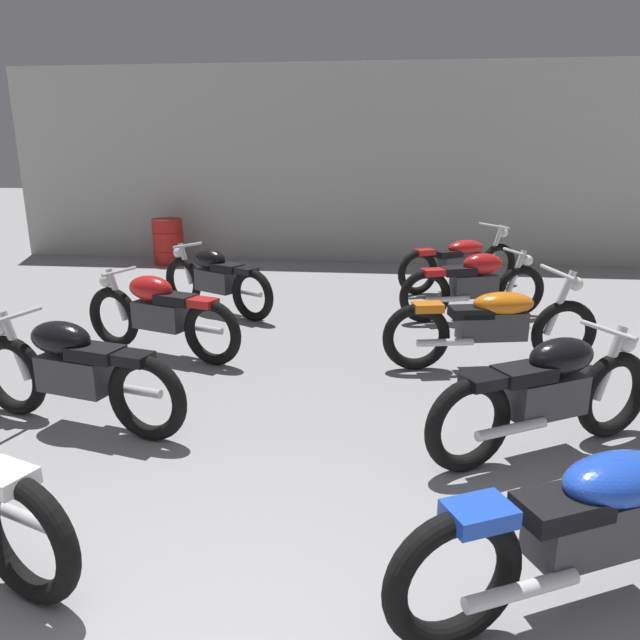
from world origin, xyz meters
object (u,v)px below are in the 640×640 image
(motorcycle_right_row_4, at_px, (460,261))
(motorcycle_right_row_1, at_px, (548,393))
(motorcycle_right_row_2, at_px, (493,324))
(motorcycle_left_row_1, at_px, (74,371))
(motorcycle_left_row_3, at_px, (215,279))
(motorcycle_right_row_3, at_px, (475,284))
(oil_drum, at_px, (168,242))
(motorcycle_left_row_2, at_px, (159,313))
(motorcycle_right_row_0, at_px, (600,521))

(motorcycle_right_row_4, bearing_deg, motorcycle_right_row_1, -89.58)
(motorcycle_right_row_2, height_order, motorcycle_right_row_4, same)
(motorcycle_right_row_2, bearing_deg, motorcycle_left_row_1, -153.44)
(motorcycle_left_row_3, distance_m, motorcycle_right_row_3, 3.35)
(motorcycle_left_row_1, relative_size, motorcycle_right_row_4, 1.01)
(motorcycle_right_row_1, bearing_deg, oil_drum, 128.01)
(motorcycle_right_row_2, relative_size, motorcycle_right_row_4, 1.12)
(motorcycle_right_row_1, distance_m, oil_drum, 8.52)
(motorcycle_left_row_2, height_order, motorcycle_right_row_0, motorcycle_right_row_0)
(motorcycle_right_row_2, xyz_separation_m, motorcycle_right_row_3, (0.05, 1.76, 0.01))
(motorcycle_left_row_3, distance_m, motorcycle_right_row_2, 3.70)
(motorcycle_right_row_0, relative_size, oil_drum, 2.36)
(motorcycle_right_row_3, bearing_deg, motorcycle_left_row_2, -152.67)
(motorcycle_left_row_1, distance_m, motorcycle_right_row_1, 3.52)
(motorcycle_left_row_3, xyz_separation_m, motorcycle_right_row_4, (3.35, 1.72, -0.01))
(motorcycle_right_row_0, xyz_separation_m, motorcycle_right_row_1, (0.13, 1.51, 0.01))
(motorcycle_right_row_0, distance_m, motorcycle_right_row_1, 1.51)
(motorcycle_left_row_3, distance_m, oil_drum, 3.77)
(motorcycle_left_row_3, distance_m, motorcycle_right_row_4, 3.77)
(motorcycle_left_row_3, bearing_deg, motorcycle_right_row_2, -27.24)
(motorcycle_right_row_0, relative_size, motorcycle_right_row_2, 0.93)
(motorcycle_left_row_3, xyz_separation_m, motorcycle_right_row_0, (3.25, -4.93, -0.01))
(motorcycle_right_row_1, xyz_separation_m, motorcycle_right_row_4, (-0.04, 5.15, -0.01))
(motorcycle_left_row_1, relative_size, motorcycle_right_row_1, 1.09)
(motorcycle_left_row_1, bearing_deg, motorcycle_left_row_2, 88.94)
(motorcycle_right_row_3, bearing_deg, oil_drum, 148.22)
(motorcycle_right_row_0, bearing_deg, motorcycle_left_row_1, 155.69)
(motorcycle_left_row_2, distance_m, motorcycle_right_row_4, 4.87)
(motorcycle_left_row_2, bearing_deg, motorcycle_left_row_3, 86.73)
(oil_drum, bearing_deg, motorcycle_left_row_3, -60.51)
(motorcycle_left_row_2, relative_size, motorcycle_right_row_0, 0.95)
(motorcycle_left_row_1, relative_size, motorcycle_right_row_0, 0.97)
(motorcycle_left_row_1, relative_size, motorcycle_right_row_2, 0.90)
(motorcycle_right_row_0, height_order, motorcycle_right_row_3, motorcycle_right_row_0)
(motorcycle_left_row_2, xyz_separation_m, motorcycle_right_row_4, (3.45, 3.44, -0.01))
(motorcycle_left_row_1, xyz_separation_m, motorcycle_right_row_3, (3.47, 3.47, 0.00))
(motorcycle_right_row_0, bearing_deg, motorcycle_right_row_1, 84.90)
(motorcycle_left_row_2, distance_m, oil_drum, 5.30)
(motorcycle_right_row_1, height_order, oil_drum, motorcycle_right_row_1)
(motorcycle_left_row_2, relative_size, motorcycle_right_row_1, 1.07)
(motorcycle_left_row_1, height_order, oil_drum, motorcycle_left_row_1)
(motorcycle_left_row_1, bearing_deg, oil_drum, 104.49)
(motorcycle_left_row_2, distance_m, motorcycle_right_row_3, 3.88)
(motorcycle_right_row_2, relative_size, motorcycle_right_row_3, 1.13)
(motorcycle_right_row_1, xyz_separation_m, oil_drum, (-5.24, 6.71, -0.03))
(motorcycle_left_row_1, relative_size, motorcycle_left_row_3, 1.10)
(motorcycle_right_row_0, xyz_separation_m, oil_drum, (-5.11, 8.22, -0.03))
(motorcycle_left_row_3, bearing_deg, motorcycle_right_row_3, 1.04)
(motorcycle_left_row_2, relative_size, oil_drum, 2.23)
(motorcycle_left_row_1, xyz_separation_m, motorcycle_right_row_0, (3.38, -1.53, -0.01))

